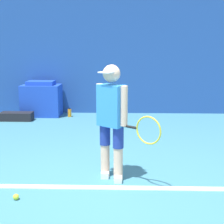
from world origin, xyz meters
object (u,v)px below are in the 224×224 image
object	(u,v)px
tennis_player	(113,118)
tennis_ball	(16,197)
equipment_bag	(17,116)
water_bottle	(70,113)
covered_chair	(42,99)

from	to	relation	value
tennis_player	tennis_ball	world-z (taller)	tennis_player
tennis_player	equipment_bag	distance (m)	4.18
water_bottle	tennis_ball	bearing A→B (deg)	-88.54
covered_chair	equipment_bag	bearing A→B (deg)	-128.78
tennis_ball	equipment_bag	xyz separation A→B (m)	(-1.31, 3.98, 0.06)
tennis_ball	water_bottle	distance (m)	4.42
tennis_player	equipment_bag	xyz separation A→B (m)	(-2.40, 3.35, -0.72)
tennis_ball	covered_chair	xyz separation A→B (m)	(-0.84, 4.56, 0.39)
tennis_player	covered_chair	world-z (taller)	tennis_player
tennis_ball	equipment_bag	distance (m)	4.19
tennis_ball	covered_chair	world-z (taller)	covered_chair
covered_chair	tennis_player	bearing A→B (deg)	-63.92
equipment_bag	tennis_player	bearing A→B (deg)	-54.42
water_bottle	covered_chair	bearing A→B (deg)	169.07
tennis_player	tennis_ball	size ratio (longest dim) A/B	21.97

